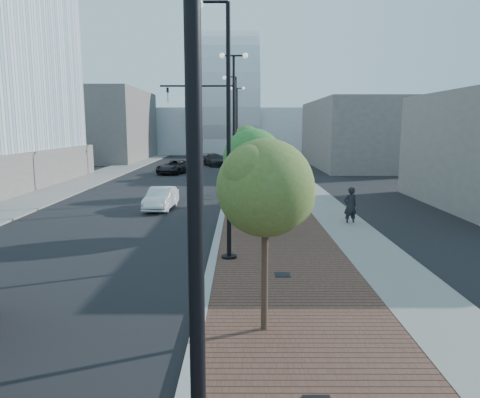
{
  "coord_description": "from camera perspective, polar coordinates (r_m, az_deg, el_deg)",
  "views": [
    {
      "loc": [
        1.04,
        -6.31,
        4.95
      ],
      "look_at": [
        1.0,
        12.0,
        2.0
      ],
      "focal_mm": 34.03,
      "sensor_mm": 36.0,
      "label": 1
    }
  ],
  "objects": [
    {
      "name": "streetlight_3",
      "position": [
        40.31,
        -0.67,
        8.29
      ],
      "size": [
        1.44,
        0.56,
        9.21
      ],
      "color": "black",
      "rests_on": "ground"
    },
    {
      "name": "utility_cover_2",
      "position": [
        25.8,
        3.15,
        -1.63
      ],
      "size": [
        0.5,
        0.5,
        0.02
      ],
      "primitive_type": "cube",
      "color": "black",
      "rests_on": "sidewalk"
    },
    {
      "name": "sidewalk",
      "position": [
        46.63,
        3.16,
        3.12
      ],
      "size": [
        7.0,
        140.0,
        0.12
      ],
      "primitive_type": "cube",
      "color": "#4C2D23",
      "rests_on": "ground"
    },
    {
      "name": "concrete_strip",
      "position": [
        46.85,
        6.46,
        3.11
      ],
      "size": [
        2.4,
        140.0,
        0.13
      ],
      "primitive_type": "cube",
      "color": "slate",
      "rests_on": "ground"
    },
    {
      "name": "dark_car_far",
      "position": [
        56.84,
        -3.17,
        4.89
      ],
      "size": [
        3.62,
        5.48,
        1.48
      ],
      "primitive_type": "imported",
      "rotation": [
        0.0,
        0.0,
        0.34
      ],
      "color": "black",
      "rests_on": "ground"
    },
    {
      "name": "streetlight_4",
      "position": [
        52.31,
        -0.36,
        9.01
      ],
      "size": [
        1.72,
        0.56,
        9.28
      ],
      "color": "black",
      "rests_on": "ground"
    },
    {
      "name": "convention_center",
      "position": [
        91.36,
        -1.81,
        9.82
      ],
      "size": [
        50.0,
        30.0,
        50.0
      ],
      "color": "#ACB2B6",
      "rests_on": "ground"
    },
    {
      "name": "streetlight_1",
      "position": [
        16.33,
        -1.83,
        7.02
      ],
      "size": [
        1.44,
        0.56,
        9.21
      ],
      "color": "black",
      "rests_on": "ground"
    },
    {
      "name": "tree_3",
      "position": [
        45.35,
        0.9,
        7.46
      ],
      "size": [
        2.79,
        2.79,
        5.01
      ],
      "color": "#382619",
      "rests_on": "ground"
    },
    {
      "name": "traffic_mast",
      "position": [
        31.33,
        -2.36,
        9.21
      ],
      "size": [
        5.09,
        0.2,
        8.0
      ],
      "color": "black",
      "rests_on": "ground"
    },
    {
      "name": "tree_1",
      "position": [
        21.39,
        1.76,
        5.07
      ],
      "size": [
        2.81,
        2.81,
        4.85
      ],
      "color": "#382619",
      "rests_on": "ground"
    },
    {
      "name": "tree_0",
      "position": [
        10.44,
        3.45,
        1.35
      ],
      "size": [
        2.32,
        2.26,
        4.68
      ],
      "color": "#382619",
      "rests_on": "ground"
    },
    {
      "name": "white_sedan",
      "position": [
        27.63,
        -9.87,
        0.08
      ],
      "size": [
        1.63,
        4.06,
        1.31
      ],
      "primitive_type": "imported",
      "rotation": [
        0.0,
        0.0,
        -0.06
      ],
      "color": "silver",
      "rests_on": "ground"
    },
    {
      "name": "streetlight_0",
      "position": [
        4.33,
        -5.76,
        7.37
      ],
      "size": [
        1.72,
        0.56,
        9.28
      ],
      "color": "black",
      "rests_on": "ground"
    },
    {
      "name": "tree_2",
      "position": [
        33.36,
        1.18,
        6.79
      ],
      "size": [
        2.58,
        2.57,
        4.87
      ],
      "color": "#382619",
      "rests_on": "ground"
    },
    {
      "name": "west_sidewalk",
      "position": [
        48.63,
        -16.68,
        3.0
      ],
      "size": [
        4.0,
        140.0,
        0.12
      ],
      "primitive_type": "cube",
      "color": "slate",
      "rests_on": "ground"
    },
    {
      "name": "pedestrian",
      "position": [
        23.44,
        13.65,
        -0.87
      ],
      "size": [
        0.81,
        0.65,
        1.95
      ],
      "primitive_type": "imported",
      "rotation": [
        0.0,
        0.0,
        3.43
      ],
      "color": "black",
      "rests_on": "ground"
    },
    {
      "name": "commercial_block_ne",
      "position": [
        58.27,
        15.15,
        7.91
      ],
      "size": [
        12.0,
        22.0,
        8.0
      ],
      "primitive_type": "cube",
      "color": "#605A56",
      "rests_on": "ground"
    },
    {
      "name": "utility_cover_1",
      "position": [
        15.16,
        5.34,
        -9.43
      ],
      "size": [
        0.5,
        0.5,
        0.02
      ],
      "primitive_type": "cube",
      "color": "black",
      "rests_on": "sidewalk"
    },
    {
      "name": "streetlight_2",
      "position": [
        28.31,
        -0.77,
        8.89
      ],
      "size": [
        1.72,
        0.56,
        9.28
      ],
      "color": "black",
      "rests_on": "ground"
    },
    {
      "name": "dark_car_mid",
      "position": [
        48.15,
        -8.3,
        4.01
      ],
      "size": [
        3.58,
        5.56,
        1.43
      ],
      "primitive_type": "imported",
      "rotation": [
        0.0,
        0.0,
        -0.25
      ],
      "color": "black",
      "rests_on": "ground"
    },
    {
      "name": "commercial_block_nw",
      "position": [
        69.56,
        -17.69,
        8.77
      ],
      "size": [
        14.0,
        20.0,
        10.0
      ],
      "primitive_type": "cube",
      "color": "#605B57",
      "rests_on": "ground"
    },
    {
      "name": "curb",
      "position": [
        46.57,
        -1.16,
        3.14
      ],
      "size": [
        0.3,
        140.0,
        0.14
      ],
      "primitive_type": "cube",
      "color": "gray",
      "rests_on": "ground"
    }
  ]
}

